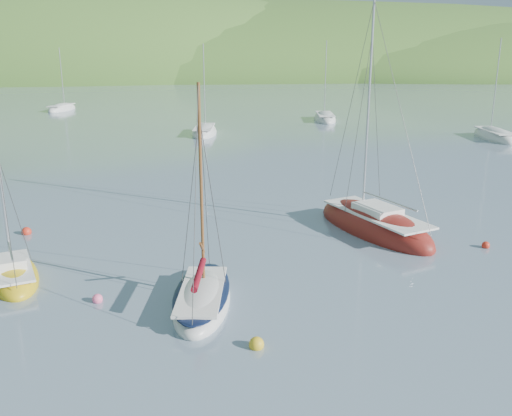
{
  "coord_description": "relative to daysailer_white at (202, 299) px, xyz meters",
  "views": [
    {
      "loc": [
        0.09,
        -17.84,
        9.66
      ],
      "look_at": [
        1.92,
        8.0,
        2.04
      ],
      "focal_mm": 40.0,
      "sensor_mm": 36.0,
      "label": 1
    }
  ],
  "objects": [
    {
      "name": "mooring_buoys",
      "position": [
        -1.16,
        2.74,
        -0.09
      ],
      "size": [
        23.35,
        12.75,
        0.51
      ],
      "color": "gold",
      "rests_on": "ground"
    },
    {
      "name": "distant_sloop_d",
      "position": [
        29.07,
        36.17,
        -0.02
      ],
      "size": [
        2.82,
        7.62,
        10.8
      ],
      "rotation": [
        0.0,
        0.0,
        -0.02
      ],
      "color": "silver",
      "rests_on": "ground"
    },
    {
      "name": "distant_sloop_c",
      "position": [
        -21.41,
        64.57,
        -0.04
      ],
      "size": [
        3.91,
        7.03,
        9.51
      ],
      "rotation": [
        0.0,
        0.0,
        -0.25
      ],
      "color": "silver",
      "rests_on": "ground"
    },
    {
      "name": "daysailer_white",
      "position": [
        0.0,
        0.0,
        0.0
      ],
      "size": [
        2.65,
        5.94,
        8.86
      ],
      "rotation": [
        0.0,
        0.0,
        -0.1
      ],
      "color": "silver",
      "rests_on": "ground"
    },
    {
      "name": "distant_sloop_a",
      "position": [
        -0.55,
        41.25,
        -0.03
      ],
      "size": [
        3.12,
        7.34,
        10.21
      ],
      "rotation": [
        0.0,
        0.0,
        -0.09
      ],
      "color": "silver",
      "rests_on": "ground"
    },
    {
      "name": "sailboat_yellow",
      "position": [
        -7.97,
        2.9,
        -0.04
      ],
      "size": [
        3.69,
        5.33,
        6.58
      ],
      "rotation": [
        0.0,
        0.0,
        0.39
      ],
      "color": "gold",
      "rests_on": "ground"
    },
    {
      "name": "ground",
      "position": [
        0.56,
        -2.1,
        -0.21
      ],
      "size": [
        700.0,
        700.0,
        0.0
      ],
      "primitive_type": "plane",
      "color": "slate",
      "rests_on": "ground"
    },
    {
      "name": "distant_sloop_b",
      "position": [
        14.39,
        51.21,
        -0.03
      ],
      "size": [
        3.19,
        7.58,
        10.55
      ],
      "rotation": [
        0.0,
        0.0,
        -0.08
      ],
      "color": "silver",
      "rests_on": "ground"
    },
    {
      "name": "sloop_red",
      "position": [
        8.9,
        8.11,
        0.02
      ],
      "size": [
        6.08,
        8.96,
        12.57
      ],
      "rotation": [
        0.0,
        0.0,
        0.41
      ],
      "color": "maroon",
      "rests_on": "ground"
    },
    {
      "name": "shoreline_hills",
      "position": [
        -9.1,
        170.33,
        -0.21
      ],
      "size": [
        690.0,
        135.0,
        56.0
      ],
      "color": "#275F24",
      "rests_on": "ground"
    }
  ]
}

